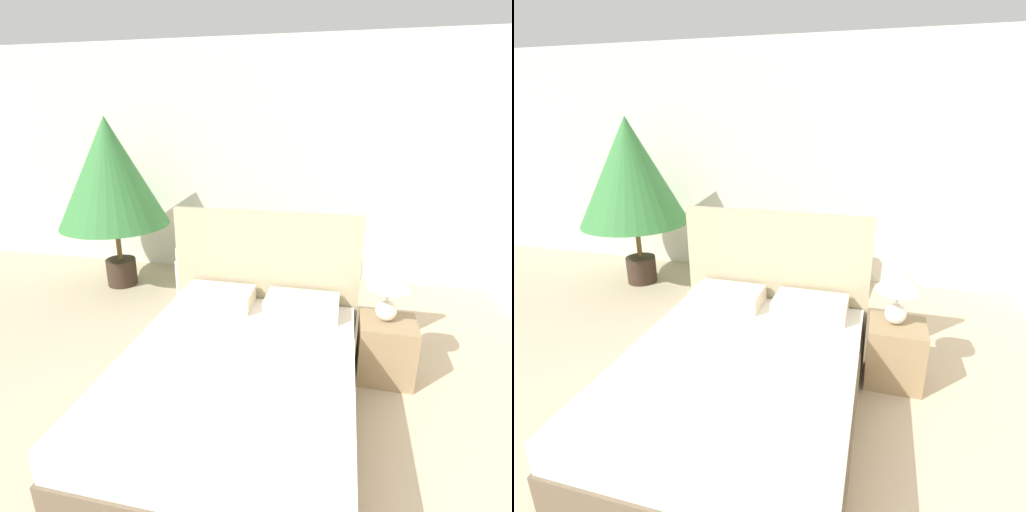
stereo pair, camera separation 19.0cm
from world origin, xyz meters
The scene contains 8 objects.
wall_back centered at (0.00, 4.04, 1.45)m, with size 10.00×0.06×2.90m.
bed centered at (0.19, 1.25, 0.30)m, with size 1.59×1.98×1.29m.
armchair_near_window_left centered at (-0.66, 3.27, 0.29)m, with size 0.72×0.70×0.93m.
armchair_near_window_right centered at (0.23, 3.27, 0.29)m, with size 0.72×0.70×0.93m.
potted_palm centered at (-1.87, 3.23, 1.38)m, with size 1.28×1.28×2.03m.
nightstand centered at (1.22, 1.95, 0.25)m, with size 0.43×0.39×0.51m.
table_lamp centered at (1.19, 1.98, 0.84)m, with size 0.35×0.35×0.48m.
side_table centered at (-0.22, 3.20, 0.26)m, with size 0.34×0.34×0.51m.
Camera 1 is at (0.80, -0.98, 2.03)m, focal length 28.00 mm.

